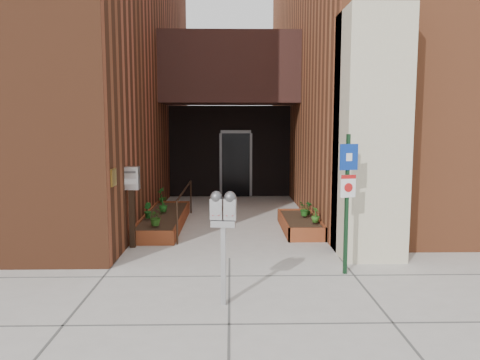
{
  "coord_description": "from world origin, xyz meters",
  "views": [
    {
      "loc": [
        0.02,
        -8.2,
        2.42
      ],
      "look_at": [
        0.23,
        1.8,
        1.21
      ],
      "focal_mm": 35.0,
      "sensor_mm": 36.0,
      "label": 1
    }
  ],
  "objects": [
    {
      "name": "handrail",
      "position": [
        -1.05,
        2.65,
        0.75
      ],
      "size": [
        0.04,
        3.34,
        0.9
      ],
      "color": "black",
      "rests_on": "ground"
    },
    {
      "name": "ground",
      "position": [
        0.0,
        0.0,
        0.0
      ],
      "size": [
        80.0,
        80.0,
        0.0
      ],
      "primitive_type": "plane",
      "color": "#9E9991",
      "rests_on": "ground"
    },
    {
      "name": "payment_dropbox",
      "position": [
        -1.9,
        0.8,
        1.15
      ],
      "size": [
        0.32,
        0.25,
        1.59
      ],
      "color": "black",
      "rests_on": "ground"
    },
    {
      "name": "shrub_right_a",
      "position": [
        1.85,
        1.65,
        0.46
      ],
      "size": [
        0.24,
        0.24,
        0.33
      ],
      "primitive_type": "imported",
      "rotation": [
        0.0,
        0.0,
        1.16
      ],
      "color": "#2C621C",
      "rests_on": "planter_right"
    },
    {
      "name": "sign_post",
      "position": [
        1.88,
        -0.91,
        1.39
      ],
      "size": [
        0.3,
        0.11,
        2.25
      ],
      "color": "#12311A",
      "rests_on": "ground"
    },
    {
      "name": "shrub_left_a",
      "position": [
        -1.54,
        1.4,
        0.49
      ],
      "size": [
        0.45,
        0.45,
        0.37
      ],
      "primitive_type": "imported",
      "rotation": [
        0.0,
        0.0,
        0.46
      ],
      "color": "#295A19",
      "rests_on": "planter_left"
    },
    {
      "name": "shrub_right_c",
      "position": [
        1.73,
        2.35,
        0.47
      ],
      "size": [
        0.3,
        0.3,
        0.34
      ],
      "primitive_type": "imported",
      "rotation": [
        0.0,
        0.0,
        4.71
      ],
      "color": "#1D5518",
      "rests_on": "planter_right"
    },
    {
      "name": "shrub_left_b",
      "position": [
        -1.85,
        2.18,
        0.48
      ],
      "size": [
        0.27,
        0.27,
        0.35
      ],
      "primitive_type": "imported",
      "rotation": [
        0.0,
        0.0,
        2.14
      ],
      "color": "#18571B",
      "rests_on": "planter_left"
    },
    {
      "name": "planter_left",
      "position": [
        -1.55,
        2.7,
        0.13
      ],
      "size": [
        0.9,
        3.6,
        0.3
      ],
      "color": "brown",
      "rests_on": "ground"
    },
    {
      "name": "shrub_left_d",
      "position": [
        -1.85,
        4.3,
        0.5
      ],
      "size": [
        0.3,
        0.3,
        0.41
      ],
      "primitive_type": "imported",
      "rotation": [
        0.0,
        0.0,
        5.38
      ],
      "color": "#1A5418",
      "rests_on": "planter_left"
    },
    {
      "name": "shrub_right_b",
      "position": [
        1.85,
        2.5,
        0.46
      ],
      "size": [
        0.24,
        0.24,
        0.32
      ],
      "primitive_type": "imported",
      "rotation": [
        0.0,
        0.0,
        2.42
      ],
      "color": "#17531A",
      "rests_on": "planter_right"
    },
    {
      "name": "planter_right",
      "position": [
        1.6,
        2.2,
        0.13
      ],
      "size": [
        0.8,
        2.2,
        0.3
      ],
      "color": "brown",
      "rests_on": "ground"
    },
    {
      "name": "parking_meter",
      "position": [
        -0.07,
        -2.16,
        1.19
      ],
      "size": [
        0.35,
        0.18,
        1.54
      ],
      "color": "#9F9EA1",
      "rests_on": "ground"
    },
    {
      "name": "shrub_left_c",
      "position": [
        -1.61,
        2.94,
        0.48
      ],
      "size": [
        0.27,
        0.27,
        0.37
      ],
      "primitive_type": "imported",
      "rotation": [
        0.0,
        0.0,
        3.55
      ],
      "color": "#1B601B",
      "rests_on": "planter_left"
    },
    {
      "name": "architecture",
      "position": [
        -0.18,
        6.89,
        4.98
      ],
      "size": [
        20.0,
        14.6,
        10.0
      ],
      "color": "brown",
      "rests_on": "ground"
    }
  ]
}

